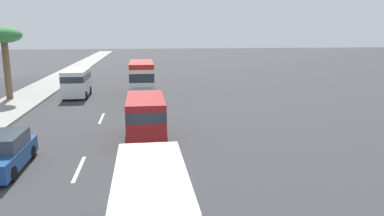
{
  "coord_description": "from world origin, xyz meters",
  "views": [
    {
      "loc": [
        -2.85,
        -2.9,
        6.03
      ],
      "look_at": [
        18.94,
        -5.93,
        1.41
      ],
      "focal_mm": 34.08,
      "sensor_mm": 36.0,
      "label": 1
    }
  ],
  "objects_px": {
    "van_lead": "(146,116)",
    "car_sixth": "(2,153)",
    "car_second": "(143,99)",
    "van_fifth": "(151,207)",
    "palm_tree": "(4,39)",
    "van_third": "(77,81)",
    "minibus_fourth": "(142,76)"
  },
  "relations": [
    {
      "from": "minibus_fourth",
      "to": "car_sixth",
      "type": "relative_size",
      "value": 1.5
    },
    {
      "from": "car_second",
      "to": "car_sixth",
      "type": "bearing_deg",
      "value": 153.4
    },
    {
      "from": "palm_tree",
      "to": "minibus_fourth",
      "type": "bearing_deg",
      "value": -79.58
    },
    {
      "from": "car_second",
      "to": "palm_tree",
      "type": "height_order",
      "value": "palm_tree"
    },
    {
      "from": "car_sixth",
      "to": "palm_tree",
      "type": "bearing_deg",
      "value": -162.62
    },
    {
      "from": "minibus_fourth",
      "to": "palm_tree",
      "type": "distance_m",
      "value": 12.49
    },
    {
      "from": "van_fifth",
      "to": "car_second",
      "type": "bearing_deg",
      "value": 0.33
    },
    {
      "from": "van_lead",
      "to": "car_second",
      "type": "distance_m",
      "value": 8.83
    },
    {
      "from": "minibus_fourth",
      "to": "van_fifth",
      "type": "height_order",
      "value": "minibus_fourth"
    },
    {
      "from": "van_lead",
      "to": "palm_tree",
      "type": "relative_size",
      "value": 0.79
    },
    {
      "from": "van_lead",
      "to": "van_third",
      "type": "xyz_separation_m",
      "value": [
        15.04,
        6.23,
        0.04
      ]
    },
    {
      "from": "van_lead",
      "to": "van_fifth",
      "type": "bearing_deg",
      "value": -179.98
    },
    {
      "from": "van_lead",
      "to": "car_sixth",
      "type": "relative_size",
      "value": 1.11
    },
    {
      "from": "van_lead",
      "to": "van_third",
      "type": "distance_m",
      "value": 16.28
    },
    {
      "from": "car_second",
      "to": "van_lead",
      "type": "bearing_deg",
      "value": -179.29
    },
    {
      "from": "van_lead",
      "to": "minibus_fourth",
      "type": "distance_m",
      "value": 16.08
    },
    {
      "from": "van_fifth",
      "to": "van_third",
      "type": "bearing_deg",
      "value": 13.5
    },
    {
      "from": "car_second",
      "to": "palm_tree",
      "type": "bearing_deg",
      "value": 66.56
    },
    {
      "from": "van_fifth",
      "to": "palm_tree",
      "type": "height_order",
      "value": "palm_tree"
    },
    {
      "from": "car_second",
      "to": "palm_tree",
      "type": "distance_m",
      "value": 13.67
    },
    {
      "from": "car_second",
      "to": "car_sixth",
      "type": "height_order",
      "value": "car_sixth"
    },
    {
      "from": "palm_tree",
      "to": "car_second",
      "type": "bearing_deg",
      "value": -113.44
    },
    {
      "from": "car_second",
      "to": "minibus_fourth",
      "type": "xyz_separation_m",
      "value": [
        7.27,
        0.05,
        0.98
      ]
    },
    {
      "from": "car_second",
      "to": "palm_tree",
      "type": "xyz_separation_m",
      "value": [
        5.11,
        11.79,
        4.68
      ]
    },
    {
      "from": "car_second",
      "to": "minibus_fourth",
      "type": "relative_size",
      "value": 0.63
    },
    {
      "from": "minibus_fourth",
      "to": "van_fifth",
      "type": "distance_m",
      "value": 27.0
    },
    {
      "from": "van_lead",
      "to": "van_fifth",
      "type": "distance_m",
      "value": 10.92
    },
    {
      "from": "car_second",
      "to": "van_fifth",
      "type": "relative_size",
      "value": 0.83
    },
    {
      "from": "car_second",
      "to": "car_sixth",
      "type": "distance_m",
      "value": 14.0
    },
    {
      "from": "van_lead",
      "to": "car_second",
      "type": "height_order",
      "value": "van_lead"
    },
    {
      "from": "van_lead",
      "to": "car_second",
      "type": "xyz_separation_m",
      "value": [
        8.81,
        0.11,
        -0.67
      ]
    },
    {
      "from": "minibus_fourth",
      "to": "car_sixth",
      "type": "distance_m",
      "value": 20.76
    }
  ]
}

